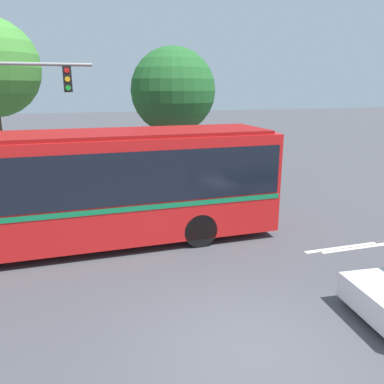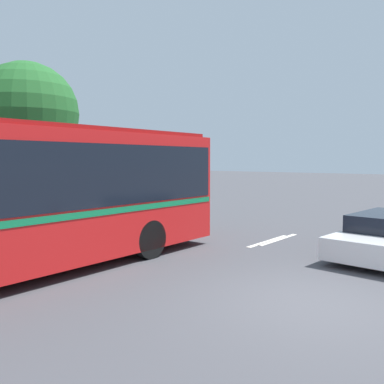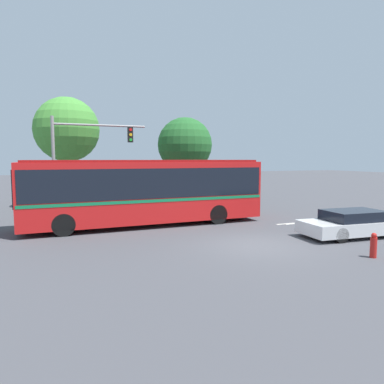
% 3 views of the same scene
% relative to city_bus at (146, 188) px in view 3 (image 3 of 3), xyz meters
% --- Properties ---
extents(ground_plane, '(140.00, 140.00, 0.00)m').
position_rel_city_bus_xyz_m(ground_plane, '(2.88, -5.76, -1.88)').
color(ground_plane, '#444449').
extents(city_bus, '(11.98, 2.75, 3.30)m').
position_rel_city_bus_xyz_m(city_bus, '(0.00, 0.00, 0.00)').
color(city_bus, red).
rests_on(city_bus, ground).
extents(sedan_foreground, '(5.01, 2.24, 1.14)m').
position_rel_city_bus_xyz_m(sedan_foreground, '(7.72, -5.97, -1.33)').
color(sedan_foreground, silver).
rests_on(sedan_foreground, ground).
extents(traffic_light_pole, '(5.31, 0.24, 5.73)m').
position_rel_city_bus_xyz_m(traffic_light_pole, '(-2.83, 3.86, 1.92)').
color(traffic_light_pole, gray).
rests_on(traffic_light_pole, ground).
extents(flowering_hedge, '(6.22, 1.20, 1.49)m').
position_rel_city_bus_xyz_m(flowering_hedge, '(3.68, 5.19, -1.14)').
color(flowering_hedge, '#286028').
rests_on(flowering_hedge, ground).
extents(street_tree_left, '(4.40, 4.40, 7.57)m').
position_rel_city_bus_xyz_m(street_tree_left, '(-3.29, 8.63, 3.46)').
color(street_tree_left, brown).
rests_on(street_tree_left, ground).
extents(street_tree_centre, '(3.92, 3.92, 6.33)m').
position_rel_city_bus_xyz_m(street_tree_centre, '(4.64, 6.63, 2.48)').
color(street_tree_centre, brown).
rests_on(street_tree_centre, ground).
extents(fire_hydrant, '(0.22, 0.22, 0.86)m').
position_rel_city_bus_xyz_m(fire_hydrant, '(5.63, -8.72, -1.47)').
color(fire_hydrant, red).
rests_on(fire_hydrant, ground).
extents(lane_stripe_near, '(2.40, 0.16, 0.01)m').
position_rel_city_bus_xyz_m(lane_stripe_near, '(7.84, -2.58, -1.87)').
color(lane_stripe_near, silver).
rests_on(lane_stripe_near, ground).
extents(lane_stripe_mid, '(2.40, 0.16, 0.01)m').
position_rel_city_bus_xyz_m(lane_stripe_mid, '(7.40, -2.44, -1.87)').
color(lane_stripe_mid, silver).
rests_on(lane_stripe_mid, ground).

